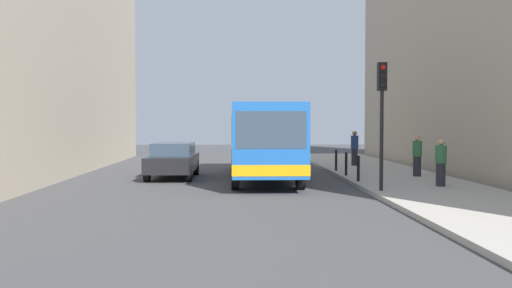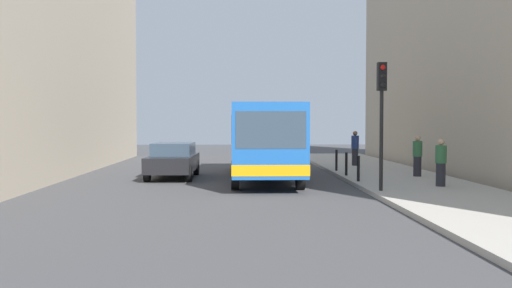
# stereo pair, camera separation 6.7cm
# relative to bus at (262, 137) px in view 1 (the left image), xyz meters

# --- Properties ---
(ground_plane) EXTENTS (80.00, 80.00, 0.00)m
(ground_plane) POSITION_rel_bus_xyz_m (0.02, -3.88, -1.73)
(ground_plane) COLOR #424244
(sidewalk) EXTENTS (4.40, 40.00, 0.15)m
(sidewalk) POSITION_rel_bus_xyz_m (5.42, -3.88, -1.65)
(sidewalk) COLOR #ADA89E
(sidewalk) RESTS_ON ground
(bus) EXTENTS (2.58, 11.03, 3.00)m
(bus) POSITION_rel_bus_xyz_m (0.00, 0.00, 0.00)
(bus) COLOR #19519E
(bus) RESTS_ON ground
(car_beside_bus) EXTENTS (1.97, 4.45, 1.48)m
(car_beside_bus) POSITION_rel_bus_xyz_m (-3.72, 0.33, -0.94)
(car_beside_bus) COLOR black
(car_beside_bus) RESTS_ON ground
(traffic_light) EXTENTS (0.28, 0.33, 4.10)m
(traffic_light) POSITION_rel_bus_xyz_m (3.57, -5.63, 1.28)
(traffic_light) COLOR black
(traffic_light) RESTS_ON sidewalk
(bollard_near) EXTENTS (0.11, 0.11, 0.95)m
(bollard_near) POSITION_rel_bus_xyz_m (3.47, -2.69, -1.10)
(bollard_near) COLOR black
(bollard_near) RESTS_ON sidewalk
(bollard_mid) EXTENTS (0.11, 0.11, 0.95)m
(bollard_mid) POSITION_rel_bus_xyz_m (3.47, -0.37, -1.10)
(bollard_mid) COLOR black
(bollard_mid) RESTS_ON sidewalk
(bollard_far) EXTENTS (0.11, 0.11, 0.95)m
(bollard_far) POSITION_rel_bus_xyz_m (3.47, 1.95, -1.10)
(bollard_far) COLOR black
(bollard_far) RESTS_ON sidewalk
(pedestrian_near_signal) EXTENTS (0.38, 0.38, 1.62)m
(pedestrian_near_signal) POSITION_rel_bus_xyz_m (5.93, -4.44, -0.77)
(pedestrian_near_signal) COLOR #26262D
(pedestrian_near_signal) RESTS_ON sidewalk
(pedestrian_mid_sidewalk) EXTENTS (0.38, 0.38, 1.65)m
(pedestrian_mid_sidewalk) POSITION_rel_bus_xyz_m (6.27, -0.85, -0.75)
(pedestrian_mid_sidewalk) COLOR #26262D
(pedestrian_mid_sidewalk) RESTS_ON sidewalk
(pedestrian_far_sidewalk) EXTENTS (0.38, 0.38, 1.75)m
(pedestrian_far_sidewalk) POSITION_rel_bus_xyz_m (4.95, 4.97, -0.70)
(pedestrian_far_sidewalk) COLOR #26262D
(pedestrian_far_sidewalk) RESTS_ON sidewalk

